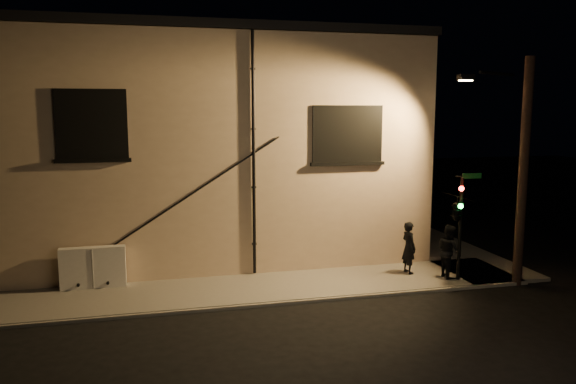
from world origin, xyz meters
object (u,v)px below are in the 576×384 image
object	(u,v)px
traffic_signal	(457,209)
streetlamp_pole	(520,167)
pedestrian_b	(449,251)
utility_cabinet	(93,267)
pedestrian_a	(409,247)

from	to	relation	value
traffic_signal	streetlamp_pole	xyz separation A→B (m)	(1.96, -0.47, 1.41)
traffic_signal	pedestrian_b	bearing A→B (deg)	86.85
pedestrian_b	traffic_signal	bearing A→B (deg)	179.32
pedestrian_b	traffic_signal	size ratio (longest dim) A/B	0.51
utility_cabinet	streetlamp_pole	world-z (taller)	streetlamp_pole
utility_cabinet	pedestrian_b	bearing A→B (deg)	-8.32
traffic_signal	utility_cabinet	bearing A→B (deg)	169.57
pedestrian_a	utility_cabinet	bearing A→B (deg)	76.37
utility_cabinet	pedestrian_a	xyz separation A→B (m)	(10.66, -0.94, 0.25)
traffic_signal	pedestrian_a	bearing A→B (deg)	131.92
streetlamp_pole	utility_cabinet	bearing A→B (deg)	169.14
pedestrian_a	traffic_signal	distance (m)	2.25
streetlamp_pole	traffic_signal	bearing A→B (deg)	166.61
traffic_signal	streetlamp_pole	world-z (taller)	streetlamp_pole
pedestrian_a	traffic_signal	xyz separation A→B (m)	(1.10, -1.23, 1.53)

